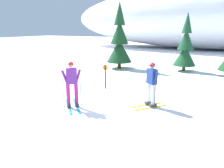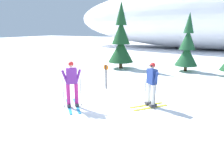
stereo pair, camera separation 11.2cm
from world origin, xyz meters
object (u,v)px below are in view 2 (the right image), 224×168
(pine_tree_center_left, at_px, (187,47))
(pine_tree_far_left, at_px, (121,41))
(skier_navy_jacket, at_px, (152,84))
(skier_purple_jacket, at_px, (72,84))
(trail_marker_post, at_px, (106,75))

(pine_tree_center_left, bearing_deg, pine_tree_far_left, -166.27)
(skier_navy_jacket, height_order, pine_tree_far_left, pine_tree_far_left)
(pine_tree_center_left, bearing_deg, skier_navy_jacket, -89.84)
(pine_tree_far_left, relative_size, pine_tree_center_left, 1.20)
(pine_tree_far_left, bearing_deg, skier_purple_jacket, -77.08)
(skier_navy_jacket, height_order, pine_tree_center_left, pine_tree_center_left)
(skier_purple_jacket, xyz_separation_m, pine_tree_center_left, (2.72, 9.78, 0.77))
(pine_tree_far_left, bearing_deg, trail_marker_post, -71.98)
(skier_purple_jacket, height_order, pine_tree_center_left, pine_tree_center_left)
(pine_tree_far_left, distance_m, trail_marker_post, 6.08)
(pine_tree_center_left, bearing_deg, skier_purple_jacket, -105.56)
(skier_purple_jacket, relative_size, skier_navy_jacket, 1.03)
(skier_purple_jacket, xyz_separation_m, skier_navy_jacket, (2.75, 1.52, -0.02))
(skier_navy_jacket, xyz_separation_m, pine_tree_center_left, (-0.02, 8.26, 0.79))
(pine_tree_center_left, distance_m, trail_marker_post, 7.43)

